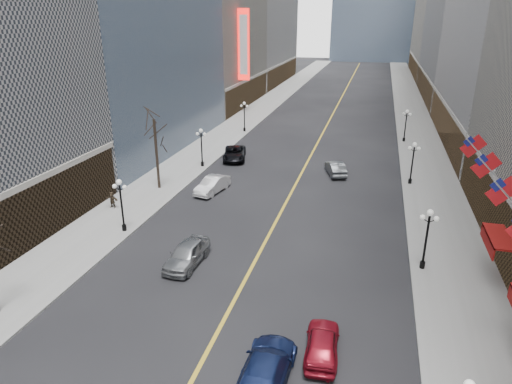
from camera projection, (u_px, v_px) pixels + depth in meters
The scene contains 22 objects.
sidewalk_east at pixel (418, 136), 67.97m from camera, with size 6.00×230.00×0.15m, color gray.
sidewalk_west at pixel (238, 125), 74.65m from camera, with size 6.00×230.00×0.15m, color gray.
lane_line at pixel (331, 118), 80.34m from camera, with size 0.25×200.00×0.02m, color gold.
streetlamp_east_1 at pixel (427, 233), 31.44m from camera, with size 1.26×0.44×4.52m.
streetlamp_east_2 at pixel (413, 159), 47.65m from camera, with size 1.26×0.44×4.52m.
streetlamp_east_3 at pixel (406, 122), 63.86m from camera, with size 1.26×0.44×4.52m.
streetlamp_west_1 at pixel (121, 200), 37.07m from camera, with size 1.26×0.44×4.52m.
streetlamp_west_2 at pixel (201, 144), 53.28m from camera, with size 1.26×0.44×4.52m.
streetlamp_west_3 at pixel (244, 113), 69.49m from camera, with size 1.26×0.44×4.52m.
flag_3 at pixel (506, 194), 26.31m from camera, with size 2.87×0.12×2.87m.
flag_4 at pixel (488, 168), 30.81m from camera, with size 2.87×0.12×2.87m.
flag_5 at pixel (475, 148), 35.31m from camera, with size 2.87×0.12×2.87m.
awning_c at pixel (496, 238), 30.35m from camera, with size 1.40×4.00×0.93m.
theatre_marquee at pixel (244, 45), 79.77m from camera, with size 2.00×0.55×12.00m.
tree_west_far at pixel (155, 130), 45.27m from camera, with size 3.60×3.60×7.92m.
car_nb_near at pixel (187, 254), 32.88m from camera, with size 2.01×4.99×1.70m, color gray.
car_nb_mid at pixel (212, 185), 46.36m from camera, with size 1.69×4.83×1.59m, color #B8B8BA.
car_nb_far at pixel (235, 153), 56.88m from camera, with size 2.64×5.73×1.59m, color black.
car_sb_near at pixel (266, 369), 22.20m from camera, with size 2.34×5.75×1.67m, color #131E48.
car_sb_mid at pixel (322, 343), 24.10m from camera, with size 1.76×4.36×1.49m, color maroon.
car_sb_far at pixel (335, 168), 51.53m from camera, with size 1.62×4.64×1.53m, color #44484B.
ped_west_far at pixel (112, 200), 42.33m from camera, with size 1.44×0.41×1.55m, color #30261A.
Camera 1 is at (7.60, -0.35, 16.96)m, focal length 32.00 mm.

